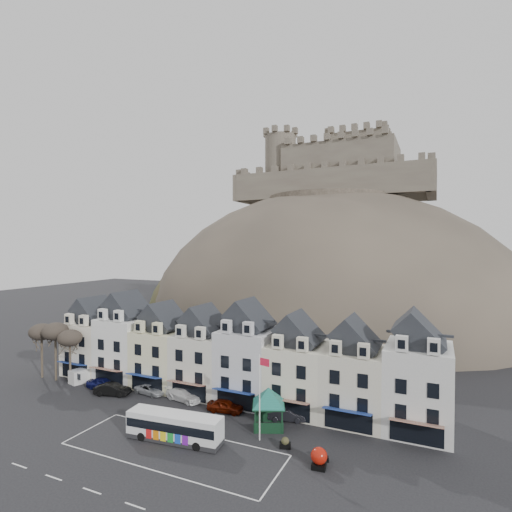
{
  "coord_description": "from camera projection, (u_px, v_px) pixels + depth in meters",
  "views": [
    {
      "loc": [
        25.58,
        -30.58,
        20.2
      ],
      "look_at": [
        0.61,
        24.0,
        18.49
      ],
      "focal_mm": 28.0,
      "sensor_mm": 36.0,
      "label": 1
    }
  ],
  "objects": [
    {
      "name": "ground",
      "position": [
        148.0,
        451.0,
        39.01
      ],
      "size": [
        300.0,
        300.0,
        0.0
      ],
      "primitive_type": "plane",
      "color": "black",
      "rests_on": "ground"
    },
    {
      "name": "coach_bay_markings",
      "position": [
        173.0,
        449.0,
        39.32
      ],
      "size": [
        22.0,
        7.5,
        0.01
      ],
      "primitive_type": "cube",
      "color": "silver",
      "rests_on": "ground"
    },
    {
      "name": "townhouse_terrace",
      "position": [
        228.0,
        356.0,
        53.32
      ],
      "size": [
        54.4,
        9.35,
        11.8
      ],
      "color": "white",
      "rests_on": "ground"
    },
    {
      "name": "castle_hill",
      "position": [
        332.0,
        324.0,
        101.16
      ],
      "size": [
        100.0,
        76.0,
        68.0
      ],
      "color": "#39332C",
      "rests_on": "ground"
    },
    {
      "name": "castle",
      "position": [
        336.0,
        170.0,
        106.68
      ],
      "size": [
        50.2,
        22.2,
        22.0
      ],
      "color": "brown",
      "rests_on": "ground"
    },
    {
      "name": "tree_left_far",
      "position": [
        42.0,
        332.0,
        60.42
      ],
      "size": [
        3.61,
        3.61,
        8.24
      ],
      "color": "#3C3026",
      "rests_on": "ground"
    },
    {
      "name": "tree_left_mid",
      "position": [
        55.0,
        332.0,
        59.16
      ],
      "size": [
        3.78,
        3.78,
        8.64
      ],
      "color": "#3C3026",
      "rests_on": "ground"
    },
    {
      "name": "tree_left_near",
      "position": [
        70.0,
        338.0,
        57.94
      ],
      "size": [
        3.43,
        3.43,
        7.84
      ],
      "color": "#3C3026",
      "rests_on": "ground"
    },
    {
      "name": "bus",
      "position": [
        175.0,
        426.0,
        40.97
      ],
      "size": [
        10.35,
        3.4,
        2.87
      ],
      "rotation": [
        0.0,
        0.0,
        0.1
      ],
      "color": "#262628",
      "rests_on": "ground"
    },
    {
      "name": "bus_shelter",
      "position": [
        269.0,
        396.0,
        43.9
      ],
      "size": [
        6.47,
        6.47,
        4.47
      ],
      "rotation": [
        0.0,
        0.0,
        0.4
      ],
      "color": "black",
      "rests_on": "ground"
    },
    {
      "name": "red_buoy",
      "position": [
        319.0,
        458.0,
        36.01
      ],
      "size": [
        1.5,
        1.5,
        1.86
      ],
      "rotation": [
        0.0,
        0.0,
        0.11
      ],
      "color": "black",
      "rests_on": "ground"
    },
    {
      "name": "flagpole",
      "position": [
        260.0,
        392.0,
        40.94
      ],
      "size": [
        1.26,
        0.36,
        8.9
      ],
      "rotation": [
        0.0,
        0.0,
        -0.23
      ],
      "color": "silver",
      "rests_on": "ground"
    },
    {
      "name": "white_van",
      "position": [
        85.0,
        375.0,
        58.93
      ],
      "size": [
        2.8,
        4.53,
        1.92
      ],
      "rotation": [
        0.0,
        0.0,
        -0.25
      ],
      "color": "silver",
      "rests_on": "ground"
    },
    {
      "name": "planter_west",
      "position": [
        285.0,
        443.0,
        39.51
      ],
      "size": [
        1.23,
        0.89,
        1.11
      ],
      "rotation": [
        0.0,
        0.0,
        0.34
      ],
      "color": "black",
      "rests_on": "ground"
    },
    {
      "name": "planter_east",
      "position": [
        323.0,
        456.0,
        37.13
      ],
      "size": [
        1.04,
        0.73,
        0.94
      ],
      "rotation": [
        0.0,
        0.0,
        0.31
      ],
      "color": "black",
      "rests_on": "ground"
    },
    {
      "name": "car_navy",
      "position": [
        102.0,
        383.0,
        55.99
      ],
      "size": [
        4.67,
        2.72,
        1.49
      ],
      "primitive_type": "imported",
      "rotation": [
        0.0,
        0.0,
        1.8
      ],
      "color": "#0D1045",
      "rests_on": "ground"
    },
    {
      "name": "car_black",
      "position": [
        113.0,
        389.0,
        53.42
      ],
      "size": [
        5.06,
        2.9,
        1.58
      ],
      "primitive_type": "imported",
      "rotation": [
        0.0,
        0.0,
        1.85
      ],
      "color": "black",
      "rests_on": "ground"
    },
    {
      "name": "car_silver",
      "position": [
        151.0,
        389.0,
        53.9
      ],
      "size": [
        4.68,
        2.5,
        1.28
      ],
      "primitive_type": "imported",
      "rotation": [
        0.0,
        0.0,
        1.48
      ],
      "color": "#A3A6AA",
      "rests_on": "ground"
    },
    {
      "name": "car_white",
      "position": [
        184.0,
        395.0,
        51.65
      ],
      "size": [
        5.55,
        3.01,
        1.53
      ],
      "primitive_type": "imported",
      "rotation": [
        0.0,
        0.0,
        1.4
      ],
      "color": "white",
      "rests_on": "ground"
    },
    {
      "name": "car_maroon",
      "position": [
        225.0,
        406.0,
        48.05
      ],
      "size": [
        4.58,
        2.24,
        1.5
      ],
      "primitive_type": "imported",
      "rotation": [
        0.0,
        0.0,
        1.68
      ],
      "color": "#4C1004",
      "rests_on": "ground"
    },
    {
      "name": "car_charcoal",
      "position": [
        287.0,
        414.0,
        45.74
      ],
      "size": [
        4.58,
        2.66,
        1.43
      ],
      "primitive_type": "imported",
      "rotation": [
        0.0,
        0.0,
        1.86
      ],
      "color": "black",
      "rests_on": "ground"
    }
  ]
}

